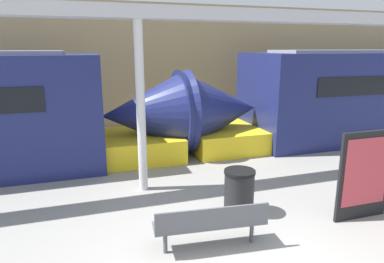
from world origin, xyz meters
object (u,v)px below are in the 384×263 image
object	(u,v)px
trash_bin	(239,192)
support_column_near	(141,109)
bench_near	(211,222)
poster_board	(365,175)

from	to	relation	value
trash_bin	support_column_near	distance (m)	2.84
bench_near	poster_board	distance (m)	3.22
bench_near	support_column_near	world-z (taller)	support_column_near
trash_bin	poster_board	size ratio (longest dim) A/B	0.53
bench_near	support_column_near	xyz separation A→B (m)	(-0.62, 2.85, 1.43)
support_column_near	trash_bin	bearing A→B (deg)	-48.52
bench_near	support_column_near	bearing A→B (deg)	107.85
poster_board	trash_bin	bearing A→B (deg)	157.94
trash_bin	poster_board	xyz separation A→B (m)	(2.21, -0.89, 0.43)
poster_board	bench_near	bearing A→B (deg)	-177.71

